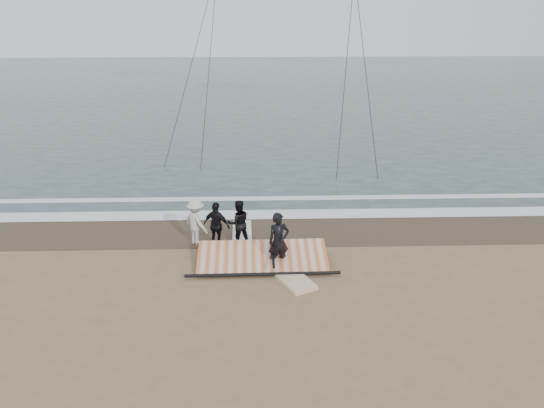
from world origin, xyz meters
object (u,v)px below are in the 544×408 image
(sail_rig, at_px, (260,257))
(man_main, at_px, (279,241))
(board_white, at_px, (283,270))
(board_cream, at_px, (242,236))

(sail_rig, bearing_deg, man_main, -28.96)
(man_main, bearing_deg, sail_rig, 134.66)
(board_white, relative_size, sail_rig, 0.60)
(man_main, bearing_deg, board_cream, 101.54)
(board_cream, bearing_deg, man_main, -63.48)
(sail_rig, bearing_deg, board_white, -42.04)
(board_white, bearing_deg, board_cream, 91.01)
(board_white, xyz_separation_m, sail_rig, (-0.68, 0.61, 0.14))
(board_white, bearing_deg, man_main, 86.29)
(man_main, relative_size, board_white, 0.65)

